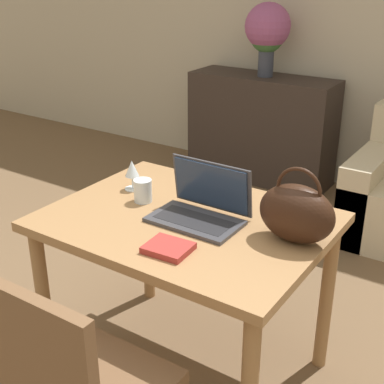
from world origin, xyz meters
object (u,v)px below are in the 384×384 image
(laptop, at_px, (203,204))
(wine_glass, at_px, (132,170))
(flower_vase, at_px, (268,31))
(handbag, at_px, (297,213))
(drinking_glass, at_px, (143,191))

(laptop, relative_size, wine_glass, 2.61)
(laptop, relative_size, flower_vase, 0.64)
(laptop, bearing_deg, handbag, 4.13)
(flower_vase, bearing_deg, handbag, -60.94)
(drinking_glass, height_order, flower_vase, flower_vase)
(laptop, height_order, drinking_glass, laptop)
(flower_vase, bearing_deg, wine_glass, -79.02)
(drinking_glass, distance_m, flower_vase, 2.36)
(handbag, height_order, flower_vase, flower_vase)
(laptop, distance_m, handbag, 0.39)
(laptop, xyz_separation_m, flower_vase, (-0.85, 2.25, 0.40))
(laptop, height_order, handbag, handbag)
(drinking_glass, xyz_separation_m, handbag, (0.69, 0.03, 0.07))
(drinking_glass, distance_m, handbag, 0.69)
(laptop, xyz_separation_m, wine_glass, (-0.42, 0.07, 0.03))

